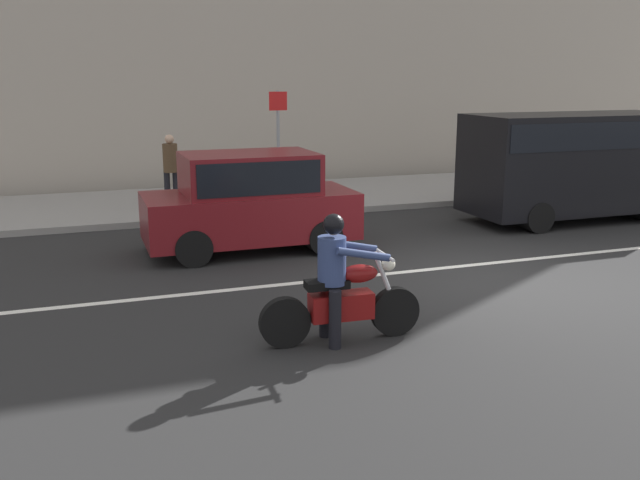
{
  "coord_description": "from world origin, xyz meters",
  "views": [
    {
      "loc": [
        -5.98,
        -9.0,
        3.17
      ],
      "look_at": [
        -3.13,
        -0.97,
        1.14
      ],
      "focal_mm": 39.05,
      "sensor_mm": 36.0,
      "label": 1
    }
  ],
  "objects_px": {
    "parked_hatchback_maroon": "(250,201)",
    "pedestrian_bystander": "(171,165)",
    "parked_van_black": "(575,159)",
    "motorcycle_with_rider_denim_blue": "(340,290)",
    "street_sign_post": "(278,135)"
  },
  "relations": [
    {
      "from": "parked_hatchback_maroon",
      "to": "pedestrian_bystander",
      "type": "relative_size",
      "value": 2.25
    },
    {
      "from": "motorcycle_with_rider_denim_blue",
      "to": "pedestrian_bystander",
      "type": "xyz_separation_m",
      "value": [
        -0.79,
        8.83,
        0.47
      ]
    },
    {
      "from": "parked_hatchback_maroon",
      "to": "street_sign_post",
      "type": "height_order",
      "value": "street_sign_post"
    },
    {
      "from": "motorcycle_with_rider_denim_blue",
      "to": "street_sign_post",
      "type": "distance_m",
      "value": 9.08
    },
    {
      "from": "parked_van_black",
      "to": "motorcycle_with_rider_denim_blue",
      "type": "bearing_deg",
      "value": -145.97
    },
    {
      "from": "motorcycle_with_rider_denim_blue",
      "to": "parked_van_black",
      "type": "bearing_deg",
      "value": 34.03
    },
    {
      "from": "parked_hatchback_maroon",
      "to": "pedestrian_bystander",
      "type": "distance_m",
      "value": 4.19
    },
    {
      "from": "parked_hatchback_maroon",
      "to": "parked_van_black",
      "type": "distance_m",
      "value": 7.44
    },
    {
      "from": "pedestrian_bystander",
      "to": "street_sign_post",
      "type": "bearing_deg",
      "value": -0.11
    },
    {
      "from": "parked_van_black",
      "to": "street_sign_post",
      "type": "bearing_deg",
      "value": 146.38
    },
    {
      "from": "motorcycle_with_rider_denim_blue",
      "to": "street_sign_post",
      "type": "xyz_separation_m",
      "value": [
        1.8,
        8.83,
        1.09
      ]
    },
    {
      "from": "motorcycle_with_rider_denim_blue",
      "to": "parked_van_black",
      "type": "distance_m",
      "value": 9.06
    },
    {
      "from": "street_sign_post",
      "to": "pedestrian_bystander",
      "type": "relative_size",
      "value": 1.58
    },
    {
      "from": "parked_van_black",
      "to": "pedestrian_bystander",
      "type": "bearing_deg",
      "value": 155.45
    },
    {
      "from": "parked_hatchback_maroon",
      "to": "motorcycle_with_rider_denim_blue",
      "type": "bearing_deg",
      "value": -90.8
    }
  ]
}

